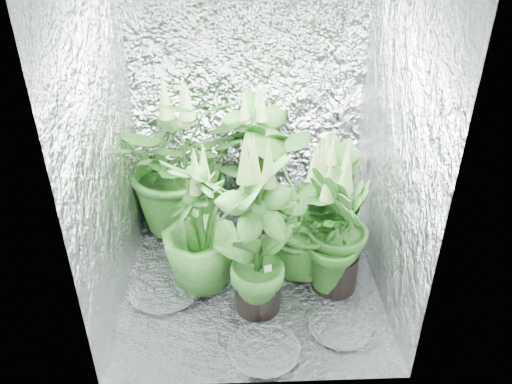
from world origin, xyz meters
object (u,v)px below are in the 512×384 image
at_px(plant_b, 259,165).
at_px(plant_e, 304,216).
at_px(plant_a, 180,160).
at_px(plant_f, 258,236).
at_px(plant_g, 339,231).
at_px(plant_c, 328,203).
at_px(plant_d, 200,226).
at_px(circulation_fan, 330,219).

xyz_separation_m(plant_b, plant_e, (0.26, -0.57, -0.07)).
relative_size(plant_a, plant_f, 1.05).
xyz_separation_m(plant_a, plant_g, (1.00, -0.71, -0.14)).
relative_size(plant_c, plant_d, 0.93).
bearing_deg(plant_c, plant_g, -89.63).
height_order(plant_a, plant_e, plant_a).
distance_m(plant_b, plant_d, 0.76).
bearing_deg(plant_a, plant_d, -75.63).
relative_size(plant_d, plant_g, 1.00).
xyz_separation_m(plant_b, plant_f, (-0.04, -0.89, 0.02)).
relative_size(plant_b, plant_e, 1.18).
bearing_deg(circulation_fan, plant_e, -119.70).
bearing_deg(plant_f, circulation_fan, 51.49).
relative_size(plant_a, plant_b, 1.08).
bearing_deg(plant_g, circulation_fan, 84.02).
bearing_deg(plant_c, plant_a, 161.08).
bearing_deg(circulation_fan, plant_d, -149.04).
relative_size(plant_a, plant_g, 1.25).
bearing_deg(plant_g, plant_f, -160.74).
bearing_deg(plant_a, plant_g, -35.24).
bearing_deg(plant_f, plant_g, 19.26).
xyz_separation_m(plant_a, plant_e, (0.81, -0.56, -0.12)).
height_order(plant_b, plant_e, plant_b).
height_order(plant_e, plant_g, plant_g).
distance_m(plant_a, circulation_fan, 1.14).
relative_size(plant_c, plant_g, 0.93).
bearing_deg(plant_f, plant_a, 120.03).
xyz_separation_m(plant_c, plant_f, (-0.49, -0.54, 0.12)).
bearing_deg(plant_e, plant_a, 145.33).
height_order(plant_b, circulation_fan, plant_b).
height_order(plant_a, plant_f, plant_a).
bearing_deg(plant_f, plant_e, 46.60).
bearing_deg(plant_b, plant_e, -65.50).
height_order(plant_d, plant_g, same).
height_order(plant_a, plant_d, plant_a).
relative_size(plant_c, plant_f, 0.78).
relative_size(plant_b, plant_f, 0.97).
bearing_deg(plant_e, circulation_fan, 56.34).
bearing_deg(plant_g, plant_a, 144.76).
relative_size(plant_c, plant_e, 0.95).
xyz_separation_m(plant_f, circulation_fan, (0.55, 0.69, -0.36)).
bearing_deg(plant_e, plant_c, 49.14).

